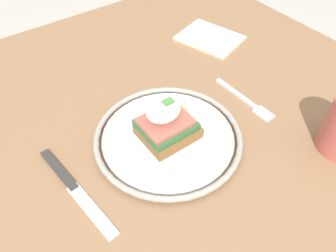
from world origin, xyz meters
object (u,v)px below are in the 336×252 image
(sandwich, at_px, (166,122))
(knife, at_px, (70,184))
(napkin, at_px, (210,38))
(plate, at_px, (168,137))
(fork, at_px, (246,101))

(sandwich, height_order, knife, sandwich)
(knife, relative_size, napkin, 1.42)
(plate, xyz_separation_m, napkin, (-0.26, -0.19, -0.00))
(napkin, bearing_deg, sandwich, 36.06)
(fork, bearing_deg, plate, -2.78)
(sandwich, xyz_separation_m, napkin, (-0.26, -0.19, -0.04))
(knife, height_order, napkin, same)
(knife, bearing_deg, plate, 175.00)
(plate, xyz_separation_m, sandwich, (0.00, -0.00, 0.03))
(napkin, bearing_deg, knife, 22.63)
(plate, xyz_separation_m, knife, (0.17, -0.01, -0.01))
(plate, height_order, fork, plate)
(sandwich, distance_m, napkin, 0.33)
(sandwich, distance_m, knife, 0.17)
(napkin, bearing_deg, plate, 36.61)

